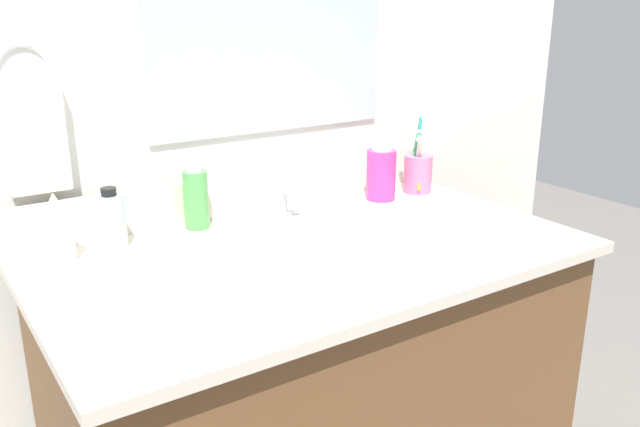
{
  "coord_description": "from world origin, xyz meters",
  "views": [
    {
      "loc": [
        -0.66,
        -1.02,
        1.2
      ],
      "look_at": [
        0.01,
        0.0,
        0.8
      ],
      "focal_mm": 37.43,
      "sensor_mm": 36.0,
      "label": 1
    }
  ],
  "objects_px": {
    "hand_towel": "(35,135)",
    "bottle_lotion_white": "(58,232)",
    "bottle_soap_pink": "(381,173)",
    "bottle_gel_clear": "(111,221)",
    "faucet": "(284,206)",
    "cup_pink": "(418,172)",
    "bottle_toner_green": "(196,197)"
  },
  "relations": [
    {
      "from": "cup_pink",
      "to": "hand_towel",
      "type": "bearing_deg",
      "value": 171.96
    },
    {
      "from": "hand_towel",
      "to": "bottle_gel_clear",
      "type": "relative_size",
      "value": 1.81
    },
    {
      "from": "bottle_soap_pink",
      "to": "bottle_lotion_white",
      "type": "xyz_separation_m",
      "value": [
        -0.75,
        0.01,
        -0.01
      ]
    },
    {
      "from": "faucet",
      "to": "bottle_soap_pink",
      "type": "distance_m",
      "value": 0.27
    },
    {
      "from": "bottle_toner_green",
      "to": "bottle_soap_pink",
      "type": "distance_m",
      "value": 0.46
    },
    {
      "from": "bottle_soap_pink",
      "to": "bottle_gel_clear",
      "type": "distance_m",
      "value": 0.64
    },
    {
      "from": "bottle_soap_pink",
      "to": "hand_towel",
      "type": "bearing_deg",
      "value": 170.88
    },
    {
      "from": "hand_towel",
      "to": "faucet",
      "type": "xyz_separation_m",
      "value": [
        0.47,
        -0.11,
        -0.19
      ]
    },
    {
      "from": "faucet",
      "to": "bottle_toner_green",
      "type": "bearing_deg",
      "value": 166.76
    },
    {
      "from": "hand_towel",
      "to": "bottle_soap_pink",
      "type": "relative_size",
      "value": 1.55
    },
    {
      "from": "hand_towel",
      "to": "bottle_gel_clear",
      "type": "xyz_separation_m",
      "value": [
        0.1,
        -0.09,
        -0.16
      ]
    },
    {
      "from": "hand_towel",
      "to": "faucet",
      "type": "bearing_deg",
      "value": -13.53
    },
    {
      "from": "hand_towel",
      "to": "cup_pink",
      "type": "relative_size",
      "value": 1.13
    },
    {
      "from": "faucet",
      "to": "bottle_gel_clear",
      "type": "height_order",
      "value": "bottle_gel_clear"
    },
    {
      "from": "cup_pink",
      "to": "bottle_lotion_white",
      "type": "bearing_deg",
      "value": 178.96
    },
    {
      "from": "bottle_soap_pink",
      "to": "cup_pink",
      "type": "relative_size",
      "value": 0.73
    },
    {
      "from": "bottle_gel_clear",
      "to": "cup_pink",
      "type": "xyz_separation_m",
      "value": [
        0.76,
        -0.03,
        -0.0
      ]
    },
    {
      "from": "bottle_lotion_white",
      "to": "cup_pink",
      "type": "relative_size",
      "value": 0.68
    },
    {
      "from": "faucet",
      "to": "bottle_soap_pink",
      "type": "bearing_deg",
      "value": -1.12
    },
    {
      "from": "faucet",
      "to": "bottle_lotion_white",
      "type": "height_order",
      "value": "bottle_lotion_white"
    },
    {
      "from": "faucet",
      "to": "bottle_gel_clear",
      "type": "distance_m",
      "value": 0.37
    },
    {
      "from": "hand_towel",
      "to": "bottle_gel_clear",
      "type": "distance_m",
      "value": 0.21
    },
    {
      "from": "bottle_soap_pink",
      "to": "bottle_gel_clear",
      "type": "bearing_deg",
      "value": 177.16
    },
    {
      "from": "bottle_toner_green",
      "to": "bottle_gel_clear",
      "type": "height_order",
      "value": "bottle_toner_green"
    },
    {
      "from": "bottle_toner_green",
      "to": "cup_pink",
      "type": "bearing_deg",
      "value": -5.12
    },
    {
      "from": "hand_towel",
      "to": "bottle_lotion_white",
      "type": "distance_m",
      "value": 0.19
    },
    {
      "from": "hand_towel",
      "to": "faucet",
      "type": "distance_m",
      "value": 0.52
    },
    {
      "from": "cup_pink",
      "to": "faucet",
      "type": "bearing_deg",
      "value": 178.91
    },
    {
      "from": "faucet",
      "to": "bottle_soap_pink",
      "type": "xyz_separation_m",
      "value": [
        0.27,
        -0.01,
        0.04
      ]
    },
    {
      "from": "bottle_toner_green",
      "to": "bottle_gel_clear",
      "type": "xyz_separation_m",
      "value": [
        -0.18,
        -0.02,
        -0.01
      ]
    },
    {
      "from": "hand_towel",
      "to": "bottle_lotion_white",
      "type": "relative_size",
      "value": 1.67
    },
    {
      "from": "bottle_toner_green",
      "to": "bottle_soap_pink",
      "type": "height_order",
      "value": "bottle_toner_green"
    }
  ]
}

